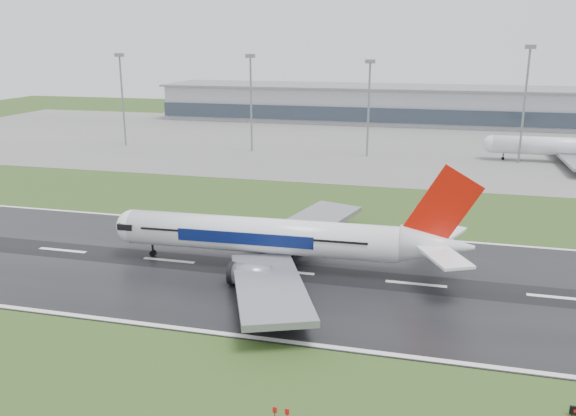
# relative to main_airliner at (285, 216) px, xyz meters

# --- Properties ---
(ground) EXTENTS (520.00, 520.00, 0.00)m
(ground) POSITION_rel_main_airliner_xyz_m (20.65, -1.98, -8.60)
(ground) COLOR #2A4419
(ground) RESTS_ON ground
(runway) EXTENTS (400.00, 45.00, 0.10)m
(runway) POSITION_rel_main_airliner_xyz_m (20.65, -1.98, -8.55)
(runway) COLOR black
(runway) RESTS_ON ground
(apron) EXTENTS (400.00, 130.00, 0.08)m
(apron) POSITION_rel_main_airliner_xyz_m (20.65, 123.02, -8.56)
(apron) COLOR slate
(apron) RESTS_ON ground
(terminal) EXTENTS (240.00, 36.00, 15.00)m
(terminal) POSITION_rel_main_airliner_xyz_m (20.65, 183.02, -1.10)
(terminal) COLOR #91929B
(terminal) RESTS_ON ground
(main_airliner) EXTENTS (59.36, 56.72, 16.99)m
(main_airliner) POSITION_rel_main_airliner_xyz_m (0.00, 0.00, 0.00)
(main_airliner) COLOR white
(main_airliner) RESTS_ON runway
(parked_airliner) EXTENTS (52.67, 49.12, 15.27)m
(parked_airliner) POSITION_rel_main_airliner_xyz_m (60.43, 102.42, -0.88)
(parked_airliner) COLOR silver
(parked_airliner) RESTS_ON apron
(floodmast_0) EXTENTS (0.64, 0.64, 29.84)m
(floodmast_0) POSITION_rel_main_airliner_xyz_m (-82.63, 98.02, 6.32)
(floodmast_0) COLOR gray
(floodmast_0) RESTS_ON ground
(floodmast_1) EXTENTS (0.64, 0.64, 29.81)m
(floodmast_1) POSITION_rel_main_airliner_xyz_m (-36.73, 98.02, 6.31)
(floodmast_1) COLOR gray
(floodmast_1) RESTS_ON ground
(floodmast_2) EXTENTS (0.64, 0.64, 28.42)m
(floodmast_2) POSITION_rel_main_airliner_xyz_m (1.12, 98.02, 5.62)
(floodmast_2) COLOR gray
(floodmast_2) RESTS_ON ground
(floodmast_3) EXTENTS (0.64, 0.64, 32.79)m
(floodmast_3) POSITION_rel_main_airliner_xyz_m (45.96, 98.02, 7.80)
(floodmast_3) COLOR gray
(floodmast_3) RESTS_ON ground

